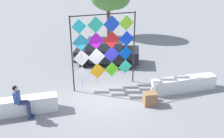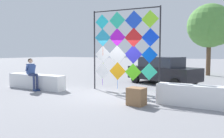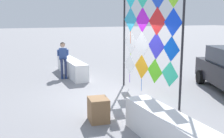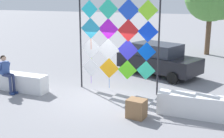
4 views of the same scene
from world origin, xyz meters
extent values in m
plane|color=gray|center=(0.00, 0.00, 0.00)|extent=(120.00, 120.00, 0.00)
cube|color=white|center=(-4.16, -0.36, 0.38)|extent=(3.52, 0.60, 0.75)
cube|color=white|center=(4.16, -0.36, 0.38)|extent=(3.52, 0.60, 0.75)
cylinder|color=#232328|center=(-1.46, 1.11, 2.00)|extent=(0.07, 0.07, 4.00)
cylinder|color=#232328|center=(1.92, 1.37, 2.00)|extent=(0.07, 0.07, 4.00)
cube|color=white|center=(-1.01, 1.14, 0.95)|extent=(0.80, 0.07, 0.80)
cylinder|color=#6F16E5|center=(-1.01, 1.15, 0.38)|extent=(0.02, 0.02, 0.34)
cube|color=#F5A015|center=(-0.16, 1.20, 0.97)|extent=(0.89, 0.08, 0.89)
cylinder|color=blue|center=(-0.16, 1.21, 0.30)|extent=(0.02, 0.02, 0.46)
cube|color=#58D21E|center=(0.65, 1.25, 0.96)|extent=(0.83, 0.08, 0.83)
cube|color=#32D4A3|center=(1.44, 1.31, 1.00)|extent=(0.80, 0.07, 0.80)
cube|color=white|center=(-0.98, 1.15, 1.80)|extent=(0.87, 0.08, 0.87)
cylinder|color=#A5E516|center=(-0.98, 1.16, 1.13)|extent=(0.02, 0.02, 0.47)
cube|color=white|center=(-0.19, 1.20, 1.77)|extent=(0.95, 0.09, 0.95)
cube|color=#3431D5|center=(0.64, 1.29, 1.81)|extent=(0.90, 0.08, 0.90)
cylinder|color=yellow|center=(0.64, 1.30, 1.19)|extent=(0.02, 0.02, 0.33)
cube|color=blue|center=(1.44, 1.33, 1.79)|extent=(0.78, 0.07, 0.78)
cube|color=#2DA7CF|center=(-0.98, 1.13, 2.65)|extent=(0.89, 0.08, 0.89)
cylinder|color=#E54916|center=(-0.98, 1.14, 1.98)|extent=(0.02, 0.02, 0.46)
cube|color=#BE1CE0|center=(-0.20, 1.21, 2.64)|extent=(0.89, 0.08, 0.89)
cube|color=red|center=(0.66, 1.28, 2.61)|extent=(0.92, 0.08, 0.93)
cube|color=#0F41F7|center=(1.48, 1.33, 2.59)|extent=(0.85, 0.08, 0.85)
cylinder|color=yellow|center=(1.48, 1.34, 2.02)|extent=(0.02, 0.02, 0.29)
cube|color=#29D6E5|center=(-1.03, 1.16, 3.45)|extent=(0.75, 0.07, 0.75)
cylinder|color=red|center=(-1.03, 1.17, 2.93)|extent=(0.02, 0.02, 0.29)
cube|color=#2FCFA7|center=(-0.20, 1.21, 3.47)|extent=(0.85, 0.08, 0.85)
cube|color=blue|center=(0.66, 1.29, 3.43)|extent=(0.91, 0.08, 0.91)
cylinder|color=gold|center=(0.66, 1.30, 2.74)|extent=(0.02, 0.02, 0.47)
cube|color=#92EC2C|center=(1.44, 1.34, 3.43)|extent=(0.82, 0.08, 0.82)
cylinder|color=navy|center=(-3.68, -0.94, 0.38)|extent=(0.11, 0.11, 0.75)
cylinder|color=navy|center=(-3.89, -0.90, 0.78)|extent=(0.43, 0.20, 0.13)
cube|color=navy|center=(-3.62, -0.95, 0.04)|extent=(0.25, 0.14, 0.09)
cylinder|color=navy|center=(-3.65, -0.77, 0.38)|extent=(0.11, 0.11, 0.75)
cylinder|color=navy|center=(-3.86, -0.74, 0.78)|extent=(0.43, 0.20, 0.13)
cube|color=navy|center=(-3.59, -0.79, 0.04)|extent=(0.25, 0.14, 0.09)
cube|color=#334C8C|center=(-4.07, -0.78, 1.07)|extent=(0.26, 0.39, 0.52)
sphere|color=tan|center=(-4.07, -0.78, 1.47)|extent=(0.22, 0.22, 0.22)
sphere|color=black|center=(-4.09, -0.78, 1.49)|extent=(0.22, 0.22, 0.22)
cylinder|color=#334C8C|center=(-4.09, -1.00, 1.12)|extent=(0.19, 0.11, 0.31)
cylinder|color=#334C8C|center=(-4.01, -0.57, 1.12)|extent=(0.19, 0.11, 0.31)
cube|color=black|center=(1.21, 4.50, 0.65)|extent=(4.56, 3.16, 0.75)
cube|color=#282D38|center=(1.07, 4.55, 1.33)|extent=(2.76, 2.31, 0.60)
cylinder|color=black|center=(2.86, 4.84, 0.28)|extent=(0.60, 0.40, 0.56)
cylinder|color=black|center=(2.23, 3.15, 0.28)|extent=(0.60, 0.40, 0.56)
cylinder|color=black|center=(0.19, 5.84, 0.28)|extent=(0.60, 0.40, 0.56)
cylinder|color=black|center=(-0.44, 4.15, 0.28)|extent=(0.60, 0.40, 0.56)
cube|color=olive|center=(1.86, -1.21, 0.32)|extent=(0.66, 0.57, 0.64)
cylinder|color=brown|center=(3.04, 11.21, 1.49)|extent=(0.35, 0.35, 2.99)
camera|label=1|loc=(-2.60, -10.67, 6.30)|focal=39.78mm
camera|label=2|loc=(4.90, -8.53, 1.91)|focal=35.50mm
camera|label=3|loc=(8.50, -3.61, 2.78)|focal=44.39mm
camera|label=4|loc=(4.59, -9.93, 3.96)|focal=46.65mm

